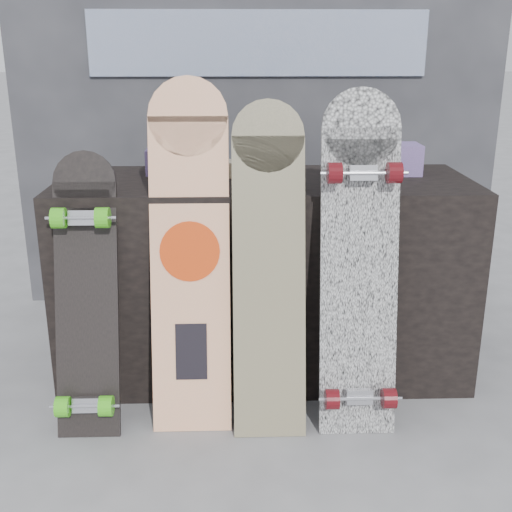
{
  "coord_description": "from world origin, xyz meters",
  "views": [
    {
      "loc": [
        -0.11,
        -1.94,
        1.3
      ],
      "look_at": [
        -0.04,
        0.2,
        0.59
      ],
      "focal_mm": 45.0,
      "sensor_mm": 36.0,
      "label": 1
    }
  ],
  "objects_px": {
    "longboard_geisha": "(190,246)",
    "skateboard_dark": "(86,292)",
    "vendor_table": "(264,276)",
    "longboard_cascadia": "(360,260)",
    "longboard_celtic": "(269,259)"
  },
  "relations": [
    {
      "from": "vendor_table",
      "to": "longboard_cascadia",
      "type": "xyz_separation_m",
      "value": [
        0.3,
        -0.41,
        0.21
      ]
    },
    {
      "from": "longboard_geisha",
      "to": "skateboard_dark",
      "type": "distance_m",
      "value": 0.39
    },
    {
      "from": "longboard_celtic",
      "to": "longboard_cascadia",
      "type": "relative_size",
      "value": 0.96
    },
    {
      "from": "vendor_table",
      "to": "longboard_cascadia",
      "type": "bearing_deg",
      "value": -53.65
    },
    {
      "from": "longboard_celtic",
      "to": "longboard_cascadia",
      "type": "distance_m",
      "value": 0.31
    },
    {
      "from": "vendor_table",
      "to": "longboard_celtic",
      "type": "relative_size",
      "value": 1.42
    },
    {
      "from": "longboard_geisha",
      "to": "skateboard_dark",
      "type": "height_order",
      "value": "longboard_geisha"
    },
    {
      "from": "vendor_table",
      "to": "longboard_geisha",
      "type": "distance_m",
      "value": 0.49
    },
    {
      "from": "vendor_table",
      "to": "skateboard_dark",
      "type": "xyz_separation_m",
      "value": [
        -0.63,
        -0.38,
        0.09
      ]
    },
    {
      "from": "longboard_cascadia",
      "to": "longboard_geisha",
      "type": "bearing_deg",
      "value": 171.57
    },
    {
      "from": "vendor_table",
      "to": "longboard_celtic",
      "type": "height_order",
      "value": "longboard_celtic"
    },
    {
      "from": "vendor_table",
      "to": "longboard_cascadia",
      "type": "height_order",
      "value": "longboard_cascadia"
    },
    {
      "from": "longboard_geisha",
      "to": "skateboard_dark",
      "type": "relative_size",
      "value": 1.25
    },
    {
      "from": "longboard_celtic",
      "to": "longboard_cascadia",
      "type": "bearing_deg",
      "value": -8.01
    },
    {
      "from": "vendor_table",
      "to": "longboard_cascadia",
      "type": "relative_size",
      "value": 1.37
    }
  ]
}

